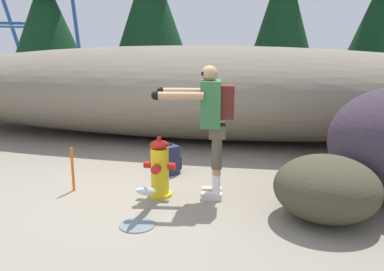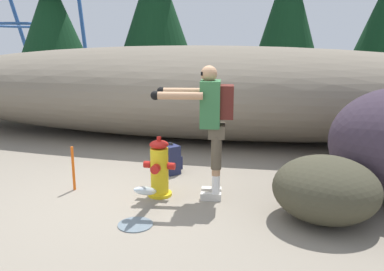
# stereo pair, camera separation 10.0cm
# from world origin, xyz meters

# --- Properties ---
(ground_plane) EXTENTS (56.00, 56.00, 0.04)m
(ground_plane) POSITION_xyz_m (0.00, 0.00, -0.02)
(ground_plane) COLOR gray
(dirt_embankment) EXTENTS (14.44, 3.20, 1.90)m
(dirt_embankment) POSITION_xyz_m (0.00, 3.66, 0.95)
(dirt_embankment) COLOR #756B5B
(dirt_embankment) RESTS_ON ground_plane
(fire_hydrant) EXTENTS (0.41, 0.36, 0.78)m
(fire_hydrant) POSITION_xyz_m (0.29, 0.20, 0.36)
(fire_hydrant) COLOR gold
(fire_hydrant) RESTS_ON ground_plane
(hydrant_water_jet) EXTENTS (0.38, 0.94, 0.45)m
(hydrant_water_jet) POSITION_xyz_m (0.29, -0.40, 0.21)
(hydrant_water_jet) COLOR silver
(hydrant_water_jet) RESTS_ON ground_plane
(utility_worker) EXTENTS (1.02, 0.61, 1.67)m
(utility_worker) POSITION_xyz_m (0.93, 0.29, 1.06)
(utility_worker) COLOR beige
(utility_worker) RESTS_ON ground_plane
(spare_backpack) EXTENTS (0.36, 0.36, 0.47)m
(spare_backpack) POSITION_xyz_m (0.17, 1.12, 0.22)
(spare_backpack) COLOR #23284C
(spare_backpack) RESTS_ON ground_plane
(boulder_mid) EXTENTS (1.32, 1.30, 0.72)m
(boulder_mid) POSITION_xyz_m (2.29, -0.09, 0.36)
(boulder_mid) COLOR #3F3C2C
(boulder_mid) RESTS_ON ground_plane
(pine_tree_far_left) EXTENTS (2.12, 2.12, 5.74)m
(pine_tree_far_left) POSITION_xyz_m (-5.04, 6.61, 3.15)
(pine_tree_far_left) COLOR #47331E
(pine_tree_far_left) RESTS_ON ground_plane
(survey_stake) EXTENTS (0.04, 0.04, 0.60)m
(survey_stake) POSITION_xyz_m (-0.90, 0.14, 0.30)
(survey_stake) COLOR #E55914
(survey_stake) RESTS_ON ground_plane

